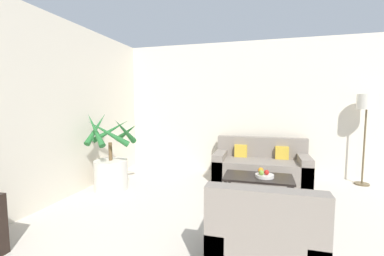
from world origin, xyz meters
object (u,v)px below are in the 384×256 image
Objects in this scene: orange_fruit at (261,170)px; coffee_table at (258,179)px; apple_red at (267,172)px; armchair at (263,238)px; potted_palm at (111,165)px; sofa_loveseat at (260,166)px; ottoman at (266,210)px; floor_lamp at (367,108)px; fruit_bowl at (265,176)px; apple_green at (261,173)px.

coffee_table is at bearing -131.35° from orange_fruit.
apple_red is 0.08× the size of armchair.
potted_palm is at bearing 149.26° from armchair.
sofa_loveseat is 1.88m from ottoman.
potted_palm reaches higher than ottoman.
fruit_bowl is at bearing -142.81° from floor_lamp.
orange_fruit is 0.15× the size of ottoman.
floor_lamp is 3.00× the size of ottoman.
fruit_bowl is at bearing 91.53° from ottoman.
potted_palm is 2.89m from armchair.
apple_green is at bearing -151.46° from apple_red.
floor_lamp reaches higher than coffee_table.
ottoman is (0.09, -1.88, -0.06)m from sofa_loveseat.
floor_lamp is 1.75× the size of armchair.
armchair is at bearing -87.24° from coffee_table.
sofa_loveseat is 1.03m from orange_fruit.
armchair reaches higher than fruit_bowl.
apple_red is at bearing -30.50° from fruit_bowl.
orange_fruit reaches higher than apple_red.
apple_red is (0.03, -0.02, 0.06)m from fruit_bowl.
sofa_loveseat is 1.86× the size of armchair.
sofa_loveseat is 20.84× the size of orange_fruit.
sofa_loveseat is at bearing 92.64° from ottoman.
coffee_table is at bearing -91.44° from sofa_loveseat.
fruit_bowl is 0.50× the size of ottoman.
apple_green reaches higher than ottoman.
fruit_bowl is (0.09, -0.02, 0.07)m from coffee_table.
potted_palm reaches higher than coffee_table.
orange_fruit is at bearing -145.08° from floor_lamp.
orange_fruit is at bearing 4.09° from potted_palm.
potted_palm reaches higher than apple_red.
coffee_table is 13.45× the size of apple_green.
apple_green is (0.02, -1.13, 0.18)m from sofa_loveseat.
ottoman is at bearing -90.38° from apple_red.
apple_red is at bearing -142.03° from floor_lamp.
ottoman is at bearing -84.95° from orange_fruit.
potted_palm is 1.43× the size of armchair.
floor_lamp is at bearing 35.26° from coffee_table.
potted_palm reaches higher than fruit_bowl.
armchair is 1.71× the size of ottoman.
orange_fruit is at bearing 130.97° from fruit_bowl.
floor_lamp is 19.62× the size of orange_fruit.
potted_palm is 0.77× the size of sofa_loveseat.
coffee_table is (-0.03, -1.05, 0.05)m from sofa_loveseat.
potted_palm is at bearing -154.00° from sofa_loveseat.
floor_lamp reaches higher than sofa_loveseat.
floor_lamp reaches higher than orange_fruit.
potted_palm is 2.52m from apple_red.
sofa_loveseat is 22.99× the size of apple_green.
floor_lamp is at bearing 37.62° from apple_green.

